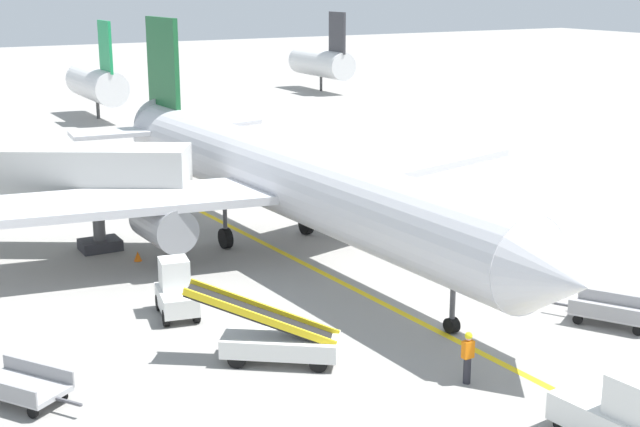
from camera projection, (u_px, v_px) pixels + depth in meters
name	position (u px, v px, depth m)	size (l,w,h in m)	color
ground_plane	(475.00, 328.00, 31.91)	(300.00, 300.00, 0.00)	gray
taxi_line_yellow	(363.00, 294.00, 35.35)	(0.30, 80.00, 0.01)	yellow
airliner	(281.00, 177.00, 40.42)	(28.57, 35.32, 10.10)	silver
jet_bridge	(27.00, 175.00, 40.25)	(12.30, 8.73, 4.85)	beige
pushback_tug	(630.00, 414.00, 23.47)	(2.29, 3.79, 2.20)	silver
baggage_tug_near_wing	(176.00, 291.00, 32.92)	(1.74, 2.60, 2.10)	silver
belt_loader_forward_hold	(277.00, 339.00, 28.90)	(4.77, 3.97, 2.59)	silver
baggage_cart_loaded	(611.00, 312.00, 32.11)	(2.78, 3.64, 0.94)	#A5A5A8
baggage_cart_empty_trailing	(21.00, 387.00, 26.18)	(2.85, 3.57, 0.94)	#A5A5A8
ground_crew_marshaller	(468.00, 356.00, 27.29)	(0.36, 0.24, 1.70)	#26262D
safety_cone_nose_right	(531.00, 219.00, 45.56)	(0.36, 0.36, 0.44)	orange
safety_cone_wingtip_left	(138.00, 256.00, 39.41)	(0.36, 0.36, 0.44)	orange
distant_aircraft_mid_right	(97.00, 83.00, 78.86)	(3.00, 10.10, 8.80)	silver
distant_aircraft_far_right	(322.00, 62.00, 98.70)	(3.00, 10.10, 8.80)	silver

